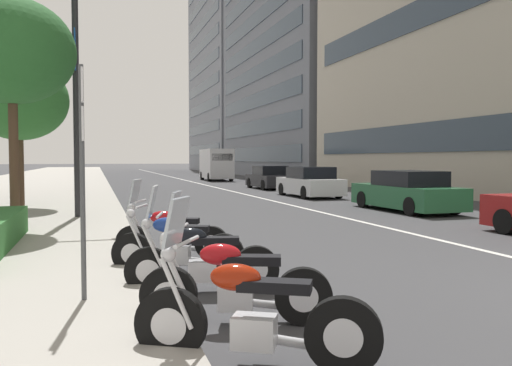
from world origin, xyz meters
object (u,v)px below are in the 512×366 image
(motorcycle_mid_row, at_px, (170,236))
(car_following_behind, at_px, (269,178))
(motorcycle_far_end_row, at_px, (232,285))
(motorcycle_by_sign_pole, at_px, (176,248))
(car_mid_block_traffic, at_px, (310,183))
(street_tree_by_lamp_post, at_px, (12,52))
(street_lamp_with_banners, at_px, (86,47))
(street_tree_near_plaza_corner, at_px, (19,100))
(motorcycle_under_tarp, at_px, (200,261))
(parking_sign_by_curb, at_px, (82,154))
(car_lead_in_lane, at_px, (407,192))
(motorcycle_nearest_camera, at_px, (250,317))
(delivery_van_ahead, at_px, (216,164))

(motorcycle_mid_row, height_order, car_following_behind, motorcycle_mid_row)
(motorcycle_far_end_row, bearing_deg, motorcycle_mid_row, -68.43)
(motorcycle_by_sign_pole, distance_m, motorcycle_mid_row, 1.27)
(car_mid_block_traffic, distance_m, street_tree_by_lamp_post, 15.65)
(street_lamp_with_banners, bearing_deg, street_tree_near_plaza_corner, 31.54)
(motorcycle_far_end_row, xyz_separation_m, car_mid_block_traffic, (17.74, -8.50, 0.24))
(motorcycle_under_tarp, bearing_deg, parking_sign_by_curb, 30.44)
(motorcycle_by_sign_pole, distance_m, street_tree_near_plaza_corner, 12.51)
(street_tree_by_lamp_post, bearing_deg, motorcycle_far_end_row, -157.97)
(car_lead_in_lane, bearing_deg, motorcycle_by_sign_pole, 129.07)
(motorcycle_nearest_camera, xyz_separation_m, car_following_behind, (25.87, -8.94, 0.21))
(car_lead_in_lane, bearing_deg, street_tree_near_plaza_corner, 73.27)
(motorcycle_under_tarp, bearing_deg, motorcycle_far_end_row, 106.60)
(motorcycle_mid_row, bearing_deg, car_lead_in_lane, -123.57)
(delivery_van_ahead, bearing_deg, motorcycle_far_end_row, 169.24)
(motorcycle_under_tarp, bearing_deg, car_following_behind, -97.76)
(motorcycle_by_sign_pole, bearing_deg, street_tree_by_lamp_post, -39.69)
(car_mid_block_traffic, height_order, car_following_behind, car_mid_block_traffic)
(motorcycle_mid_row, relative_size, car_following_behind, 0.47)
(street_tree_by_lamp_post, relative_size, street_tree_near_plaza_corner, 1.08)
(motorcycle_under_tarp, xyz_separation_m, car_lead_in_lane, (8.95, -9.15, 0.23))
(motorcycle_nearest_camera, relative_size, car_mid_block_traffic, 0.46)
(car_lead_in_lane, distance_m, delivery_van_ahead, 27.61)
(car_lead_in_lane, distance_m, street_tree_near_plaza_corner, 13.89)
(delivery_van_ahead, bearing_deg, motorcycle_by_sign_pole, 167.98)
(delivery_van_ahead, bearing_deg, car_mid_block_traffic, -178.09)
(street_tree_by_lamp_post, bearing_deg, motorcycle_nearest_camera, -161.38)
(motorcycle_far_end_row, relative_size, car_lead_in_lane, 0.44)
(motorcycle_under_tarp, xyz_separation_m, motorcycle_mid_row, (2.53, 0.06, -0.01))
(motorcycle_under_tarp, height_order, car_mid_block_traffic, motorcycle_under_tarp)
(car_following_behind, xyz_separation_m, street_tree_near_plaza_corner, (-10.53, 12.70, 3.22))
(street_tree_near_plaza_corner, bearing_deg, street_lamp_with_banners, -148.46)
(parking_sign_by_curb, distance_m, street_tree_near_plaza_corner, 13.53)
(car_lead_in_lane, distance_m, car_following_behind, 14.30)
(motorcycle_nearest_camera, relative_size, motorcycle_mid_row, 1.01)
(parking_sign_by_curb, height_order, street_tree_by_lamp_post, street_tree_by_lamp_post)
(motorcycle_under_tarp, relative_size, car_lead_in_lane, 0.44)
(motorcycle_nearest_camera, bearing_deg, car_mid_block_traffic, -86.01)
(delivery_van_ahead, bearing_deg, parking_sign_by_curb, 166.62)
(motorcycle_under_tarp, xyz_separation_m, car_mid_block_traffic, (16.31, -8.59, 0.24))
(street_lamp_with_banners, xyz_separation_m, street_tree_by_lamp_post, (-2.29, 1.66, -0.68))
(motorcycle_mid_row, xyz_separation_m, street_tree_near_plaza_corner, (10.18, 3.76, 3.44))
(delivery_van_ahead, bearing_deg, motorcycle_mid_row, 167.59)
(motorcycle_far_end_row, distance_m, street_lamp_with_banners, 11.54)
(car_following_behind, xyz_separation_m, parking_sign_by_curb, (-23.71, 10.36, 1.24))
(motorcycle_under_tarp, distance_m, delivery_van_ahead, 37.54)
(street_tree_near_plaza_corner, bearing_deg, car_mid_block_traffic, -73.84)
(motorcycle_far_end_row, bearing_deg, car_lead_in_lane, -111.72)
(car_lead_in_lane, xyz_separation_m, street_tree_near_plaza_corner, (3.77, 12.97, 3.21))
(parking_sign_by_curb, bearing_deg, motorcycle_under_tarp, -72.70)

